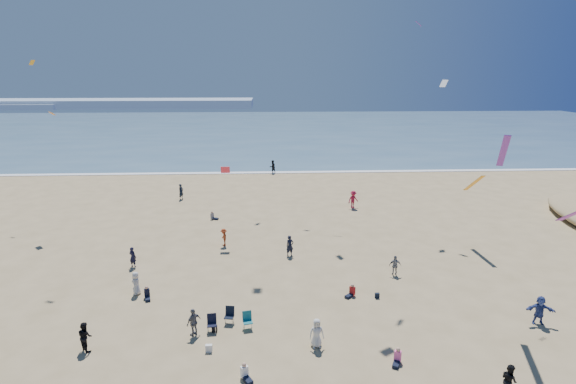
{
  "coord_description": "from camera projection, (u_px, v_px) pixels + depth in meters",
  "views": [
    {
      "loc": [
        0.74,
        -18.4,
        14.18
      ],
      "look_at": [
        2.0,
        8.0,
        7.06
      ],
      "focal_mm": 28.0,
      "sensor_mm": 36.0,
      "label": 1
    }
  ],
  "objects": [
    {
      "name": "headland_far",
      "position": [
        117.0,
        103.0,
        182.2
      ],
      "size": [
        110.0,
        20.0,
        3.2
      ],
      "primitive_type": "cube",
      "color": "#7A8EA8",
      "rests_on": "ground"
    },
    {
      "name": "kites_aloft",
      "position": [
        381.0,
        66.0,
        31.44
      ],
      "size": [
        49.49,
        41.19,
        30.89
      ],
      "color": "#FE6BC9",
      "rests_on": "ground"
    },
    {
      "name": "seated_group",
      "position": [
        260.0,
        289.0,
        29.29
      ],
      "size": [
        15.16,
        24.99,
        0.84
      ],
      "color": "white",
      "rests_on": "ground"
    },
    {
      "name": "black_backpack",
      "position": [
        215.0,
        329.0,
        25.22
      ],
      "size": [
        0.3,
        0.22,
        0.38
      ],
      "primitive_type": "cube",
      "color": "black",
      "rests_on": "ground"
    },
    {
      "name": "surf_line",
      "position": [
        262.0,
        173.0,
        64.79
      ],
      "size": [
        220.0,
        1.2,
        0.08
      ],
      "primitive_type": "cube",
      "color": "white",
      "rests_on": "ground"
    },
    {
      "name": "standing_flyers",
      "position": [
        299.0,
        239.0,
        36.79
      ],
      "size": [
        26.91,
        47.28,
        1.91
      ],
      "color": "slate",
      "rests_on": "ground"
    },
    {
      "name": "ground",
      "position": [
        254.0,
        379.0,
        21.4
      ],
      "size": [
        220.0,
        220.0,
        0.0
      ],
      "primitive_type": "plane",
      "color": "tan",
      "rests_on": "ground"
    },
    {
      "name": "ocean",
      "position": [
        264.0,
        129.0,
        113.02
      ],
      "size": [
        220.0,
        100.0,
        0.06
      ],
      "primitive_type": "cube",
      "color": "#476B84",
      "rests_on": "ground"
    },
    {
      "name": "headland_near",
      "position": [
        9.0,
        106.0,
        175.69
      ],
      "size": [
        40.0,
        14.0,
        2.0
      ],
      "primitive_type": "cube",
      "color": "#7A8EA8",
      "rests_on": "ground"
    },
    {
      "name": "white_tote",
      "position": [
        209.0,
        348.0,
        23.43
      ],
      "size": [
        0.35,
        0.2,
        0.4
      ],
      "primitive_type": "cube",
      "color": "white",
      "rests_on": "ground"
    },
    {
      "name": "chair_cluster",
      "position": [
        230.0,
        320.0,
        25.5
      ],
      "size": [
        2.68,
        1.47,
        1.0
      ],
      "color": "black",
      "rests_on": "ground"
    },
    {
      "name": "navy_bag",
      "position": [
        377.0,
        296.0,
        28.99
      ],
      "size": [
        0.28,
        0.18,
        0.34
      ],
      "primitive_type": "cube",
      "color": "black",
      "rests_on": "ground"
    }
  ]
}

